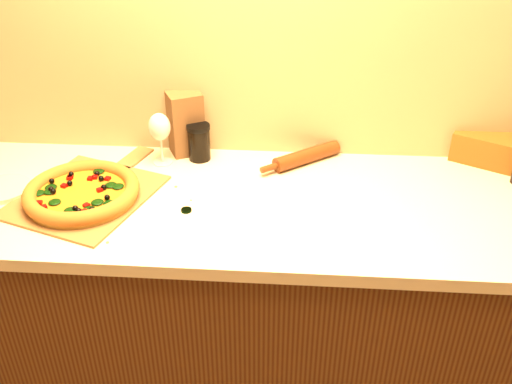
{
  "coord_description": "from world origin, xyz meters",
  "views": [
    {
      "loc": [
        0.13,
        -0.05,
        1.85
      ],
      "look_at": [
        0.03,
        1.38,
        0.96
      ],
      "focal_mm": 40.0,
      "sensor_mm": 36.0,
      "label": 1
    }
  ],
  "objects_px": {
    "rolling_pin": "(307,156)",
    "dark_jar": "(199,142)",
    "pizza_peel": "(89,194)",
    "side_plate": "(3,189)",
    "pizza": "(82,192)",
    "wine_glass": "(160,128)"
  },
  "relations": [
    {
      "from": "pizza_peel",
      "to": "dark_jar",
      "type": "distance_m",
      "value": 0.41
    },
    {
      "from": "rolling_pin",
      "to": "wine_glass",
      "type": "bearing_deg",
      "value": -175.88
    },
    {
      "from": "pizza",
      "to": "side_plate",
      "type": "distance_m",
      "value": 0.27
    },
    {
      "from": "pizza_peel",
      "to": "pizza",
      "type": "relative_size",
      "value": 1.71
    },
    {
      "from": "side_plate",
      "to": "dark_jar",
      "type": "bearing_deg",
      "value": 23.74
    },
    {
      "from": "rolling_pin",
      "to": "wine_glass",
      "type": "relative_size",
      "value": 1.7
    },
    {
      "from": "pizza_peel",
      "to": "rolling_pin",
      "type": "relative_size",
      "value": 1.92
    },
    {
      "from": "pizza",
      "to": "dark_jar",
      "type": "bearing_deg",
      "value": 42.99
    },
    {
      "from": "wine_glass",
      "to": "side_plate",
      "type": "xyz_separation_m",
      "value": [
        -0.46,
        -0.22,
        -0.12
      ]
    },
    {
      "from": "side_plate",
      "to": "pizza",
      "type": "bearing_deg",
      "value": -7.91
    },
    {
      "from": "rolling_pin",
      "to": "wine_glass",
      "type": "distance_m",
      "value": 0.5
    },
    {
      "from": "pizza",
      "to": "wine_glass",
      "type": "xyz_separation_m",
      "value": [
        0.19,
        0.26,
        0.1
      ]
    },
    {
      "from": "pizza_peel",
      "to": "wine_glass",
      "type": "bearing_deg",
      "value": 68.93
    },
    {
      "from": "dark_jar",
      "to": "side_plate",
      "type": "relative_size",
      "value": 0.75
    },
    {
      "from": "dark_jar",
      "to": "side_plate",
      "type": "height_order",
      "value": "dark_jar"
    },
    {
      "from": "pizza",
      "to": "rolling_pin",
      "type": "distance_m",
      "value": 0.75
    },
    {
      "from": "pizza",
      "to": "dark_jar",
      "type": "xyz_separation_m",
      "value": [
        0.32,
        0.29,
        0.03
      ]
    },
    {
      "from": "rolling_pin",
      "to": "dark_jar",
      "type": "bearing_deg",
      "value": 179.85
    },
    {
      "from": "pizza_peel",
      "to": "pizza",
      "type": "height_order",
      "value": "pizza"
    },
    {
      "from": "pizza_peel",
      "to": "rolling_pin",
      "type": "xyz_separation_m",
      "value": [
        0.68,
        0.26,
        0.02
      ]
    },
    {
      "from": "pizza_peel",
      "to": "dark_jar",
      "type": "relative_size",
      "value": 4.66
    },
    {
      "from": "side_plate",
      "to": "wine_glass",
      "type": "bearing_deg",
      "value": 25.55
    }
  ]
}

